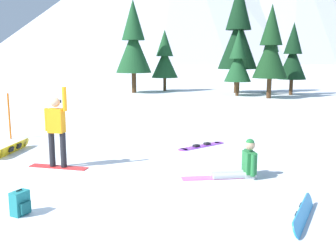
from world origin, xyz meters
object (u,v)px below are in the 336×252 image
at_px(snowboarder_midground, 242,164).
at_px(loose_snowboard_far_spare, 14,148).
at_px(pine_tree_leaning, 165,58).
at_px(pine_tree_slender, 238,33).
at_px(loose_snowboard_near_left, 303,213).
at_px(trail_marker_pole, 9,116).
at_px(loose_snowboard_near_right, 202,146).
at_px(pine_tree_tall, 238,60).
at_px(backpack_teal, 20,203).
at_px(pine_tree_short, 271,48).
at_px(pine_tree_twin, 271,54).
at_px(pine_tree_young, 293,56).
at_px(pine_tree_broad, 133,42).
at_px(snowboarder_foreground, 57,130).

relative_size(snowboarder_midground, loose_snowboard_far_spare, 0.93).
distance_m(snowboarder_midground, pine_tree_leaning, 23.80).
height_order(pine_tree_slender, pine_tree_leaning, pine_tree_slender).
bearing_deg(pine_tree_slender, pine_tree_leaning, -170.93).
xyz_separation_m(loose_snowboard_near_left, trail_marker_pole, (-10.11, 2.64, 0.66)).
bearing_deg(snowboarder_midground, loose_snowboard_near_right, 128.71).
bearing_deg(pine_tree_tall, backpack_teal, -82.64).
bearing_deg(backpack_teal, loose_snowboard_near_left, 23.85).
xyz_separation_m(pine_tree_short, pine_tree_tall, (-2.42, 0.65, -0.85)).
distance_m(loose_snowboard_near_left, pine_tree_slender, 24.88).
bearing_deg(pine_tree_twin, snowboarder_midground, -78.98).
height_order(pine_tree_twin, pine_tree_slender, pine_tree_slender).
xyz_separation_m(trail_marker_pole, pine_tree_young, (5.92, 20.62, 2.07)).
bearing_deg(backpack_teal, pine_tree_twin, 93.19).
bearing_deg(pine_tree_short, loose_snowboard_near_right, -84.87).
bearing_deg(loose_snowboard_near_left, pine_tree_short, 104.27).
xyz_separation_m(pine_tree_short, pine_tree_broad, (-10.36, -0.67, 0.47)).
distance_m(loose_snowboard_far_spare, backpack_teal, 5.01).
distance_m(pine_tree_twin, pine_tree_leaning, 8.42).
xyz_separation_m(pine_tree_slender, pine_tree_short, (3.15, -2.87, -1.20)).
distance_m(trail_marker_pole, pine_tree_slender, 20.83).
relative_size(snowboarder_foreground, pine_tree_twin, 0.38).
xyz_separation_m(pine_tree_slender, pine_tree_tall, (0.72, -2.22, -2.05)).
bearing_deg(loose_snowboard_near_left, pine_tree_twin, 103.89).
distance_m(pine_tree_twin, pine_tree_young, 2.32).
relative_size(loose_snowboard_far_spare, pine_tree_leaning, 0.36).
xyz_separation_m(backpack_teal, pine_tree_leaning, (-9.52, 24.14, 2.49)).
xyz_separation_m(pine_tree_twin, pine_tree_tall, (-1.47, -3.78, -0.46)).
bearing_deg(snowboarder_foreground, loose_snowboard_near_right, 58.38).
bearing_deg(loose_snowboard_near_left, pine_tree_broad, 128.45).
relative_size(loose_snowboard_far_spare, pine_tree_short, 0.28).
bearing_deg(pine_tree_broad, pine_tree_twin, 28.48).
bearing_deg(trail_marker_pole, snowboarder_midground, -4.60).
distance_m(pine_tree_tall, pine_tree_broad, 8.15).
relative_size(snowboarder_midground, loose_snowboard_near_left, 0.92).
height_order(snowboarder_foreground, trail_marker_pole, snowboarder_foreground).
height_order(backpack_teal, pine_tree_young, pine_tree_young).
bearing_deg(pine_tree_young, loose_snowboard_far_spare, -100.79).
bearing_deg(pine_tree_leaning, backpack_teal, -68.47).
distance_m(backpack_teal, pine_tree_broad, 24.40).
distance_m(snowboarder_foreground, trail_marker_pole, 4.47).
xyz_separation_m(backpack_teal, pine_tree_young, (0.40, 25.29, 2.65)).
relative_size(snowboarder_midground, backpack_teal, 3.46).
relative_size(pine_tree_young, pine_tree_short, 0.84).
bearing_deg(loose_snowboard_near_right, loose_snowboard_near_left, -50.54).
distance_m(pine_tree_young, pine_tree_short, 3.28).
bearing_deg(loose_snowboard_near_left, pine_tree_tall, 109.94).
height_order(loose_snowboard_near_right, pine_tree_broad, pine_tree_broad).
relative_size(snowboarder_foreground, loose_snowboard_far_spare, 1.18).
height_order(pine_tree_tall, pine_tree_broad, pine_tree_broad).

